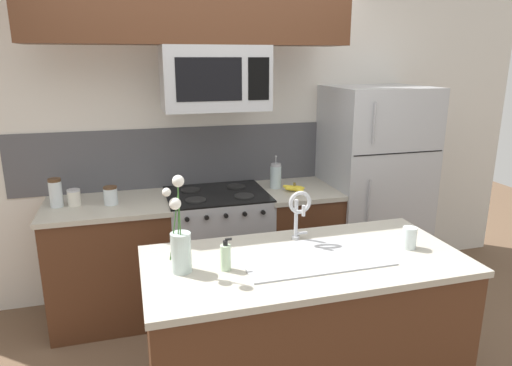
% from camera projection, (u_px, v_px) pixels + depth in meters
% --- Properties ---
extents(rear_partition, '(5.20, 0.10, 2.60)m').
position_uv_depth(rear_partition, '(242.00, 135.00, 3.82)').
color(rear_partition, silver).
rests_on(rear_partition, ground).
extents(splash_band, '(3.04, 0.01, 0.48)m').
position_uv_depth(splash_band, '(209.00, 156.00, 3.73)').
color(splash_band, '#4C4C51').
rests_on(splash_band, rear_partition).
extents(back_counter_left, '(0.89, 0.65, 0.91)m').
position_uv_depth(back_counter_left, '(111.00, 262.00, 3.40)').
color(back_counter_left, '#4C2B19').
rests_on(back_counter_left, ground).
extents(back_counter_right, '(0.59, 0.65, 0.91)m').
position_uv_depth(back_counter_right, '(297.00, 241.00, 3.78)').
color(back_counter_right, '#4C2B19').
rests_on(back_counter_right, ground).
extents(stove_range, '(0.76, 0.64, 0.93)m').
position_uv_depth(stove_range, '(218.00, 249.00, 3.61)').
color(stove_range, '#A8AAAF').
rests_on(stove_range, ground).
extents(microwave, '(0.74, 0.40, 0.45)m').
position_uv_depth(microwave, '(215.00, 78.00, 3.24)').
color(microwave, '#A8AAAF').
extents(refrigerator, '(0.79, 0.74, 1.70)m').
position_uv_depth(refrigerator, '(371.00, 188.00, 3.88)').
color(refrigerator, '#A8AAAF').
rests_on(refrigerator, ground).
extents(storage_jar_tall, '(0.09, 0.09, 0.20)m').
position_uv_depth(storage_jar_tall, '(56.00, 193.00, 3.18)').
color(storage_jar_tall, silver).
rests_on(storage_jar_tall, back_counter_left).
extents(storage_jar_medium, '(0.09, 0.09, 0.12)m').
position_uv_depth(storage_jar_medium, '(74.00, 198.00, 3.22)').
color(storage_jar_medium, silver).
rests_on(storage_jar_medium, back_counter_left).
extents(storage_jar_short, '(0.10, 0.10, 0.13)m').
position_uv_depth(storage_jar_short, '(111.00, 196.00, 3.24)').
color(storage_jar_short, silver).
rests_on(storage_jar_short, back_counter_left).
extents(banana_bunch, '(0.19, 0.12, 0.08)m').
position_uv_depth(banana_bunch, '(295.00, 188.00, 3.59)').
color(banana_bunch, yellow).
rests_on(banana_bunch, back_counter_right).
extents(french_press, '(0.09, 0.09, 0.27)m').
position_uv_depth(french_press, '(276.00, 176.00, 3.65)').
color(french_press, silver).
rests_on(french_press, back_counter_right).
extents(island_counter, '(1.68, 0.80, 0.91)m').
position_uv_depth(island_counter, '(303.00, 334.00, 2.51)').
color(island_counter, '#4C2B19').
rests_on(island_counter, ground).
extents(kitchen_sink, '(0.76, 0.42, 0.16)m').
position_uv_depth(kitchen_sink, '(312.00, 269.00, 2.42)').
color(kitchen_sink, '#ADAFB5').
rests_on(kitchen_sink, island_counter).
extents(sink_faucet, '(0.14, 0.14, 0.31)m').
position_uv_depth(sink_faucet, '(299.00, 209.00, 2.54)').
color(sink_faucet, '#B7BABF').
rests_on(sink_faucet, island_counter).
extents(dish_soap_bottle, '(0.06, 0.05, 0.16)m').
position_uv_depth(dish_soap_bottle, '(226.00, 257.00, 2.24)').
color(dish_soap_bottle, beige).
rests_on(dish_soap_bottle, island_counter).
extents(drinking_glass, '(0.08, 0.08, 0.12)m').
position_uv_depth(drinking_glass, '(409.00, 238.00, 2.50)').
color(drinking_glass, silver).
rests_on(drinking_glass, island_counter).
extents(flower_vase, '(0.12, 0.11, 0.50)m').
position_uv_depth(flower_vase, '(180.00, 246.00, 2.20)').
color(flower_vase, silver).
rests_on(flower_vase, island_counter).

